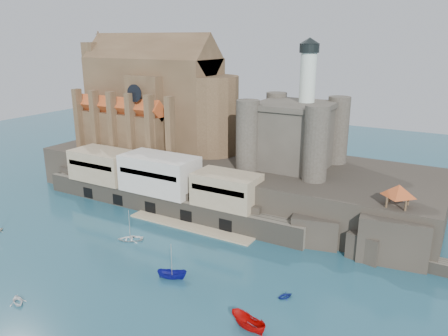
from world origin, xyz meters
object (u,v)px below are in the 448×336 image
object	(u,v)px
castle_keep	(294,131)
boat_2	(172,278)
pavilion	(399,192)
boat_1	(18,303)
church	(158,102)

from	to	relation	value
castle_keep	boat_2	size ratio (longest dim) A/B	5.67
pavilion	boat_2	distance (m)	42.81
castle_keep	boat_1	world-z (taller)	castle_keep
church	castle_keep	xyz separation A→B (m)	(40.21, -0.78, -3.81)
church	castle_keep	distance (m)	40.39
church	boat_2	size ratio (longest dim) A/B	9.09
church	boat_2	bearing A→B (deg)	-50.41
church	pavilion	world-z (taller)	church
pavilion	castle_keep	bearing A→B (deg)	149.82
pavilion	boat_1	size ratio (longest dim) A/B	1.95
castle_keep	pavilion	distance (m)	30.50
boat_2	church	bearing A→B (deg)	19.22
boat_2	castle_keep	bearing A→B (deg)	-26.98
boat_1	boat_2	size ratio (longest dim) A/B	0.63
boat_1	boat_2	xyz separation A→B (m)	(16.28, 17.70, 0.00)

